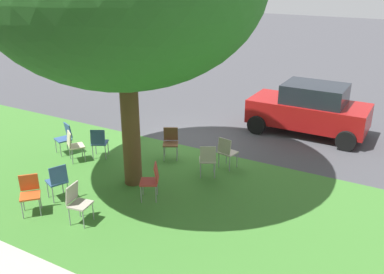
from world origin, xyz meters
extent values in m
plane|color=#424247|center=(0.00, 0.00, 0.00)|extent=(80.00, 80.00, 0.00)
cube|color=#3D752D|center=(0.00, 3.20, 0.00)|extent=(48.00, 6.00, 0.01)
cylinder|color=brown|center=(-0.17, 2.90, 1.65)|extent=(0.44, 0.44, 3.30)
cube|color=#ADA393|center=(-1.60, 1.63, 0.44)|extent=(0.56, 0.56, 0.04)
cube|color=#ADA393|center=(-1.69, 1.79, 0.68)|extent=(0.39, 0.27, 0.40)
cylinder|color=gray|center=(-1.67, 1.39, 0.21)|extent=(0.02, 0.02, 0.42)
cylinder|color=gray|center=(-1.36, 1.57, 0.21)|extent=(0.02, 0.02, 0.42)
cylinder|color=gray|center=(-1.84, 1.69, 0.21)|extent=(0.02, 0.02, 0.42)
cylinder|color=gray|center=(-1.53, 1.87, 0.21)|extent=(0.02, 0.02, 0.42)
cube|color=#335184|center=(1.59, 2.10, 0.44)|extent=(0.56, 0.55, 0.04)
cube|color=#335184|center=(1.51, 2.26, 0.68)|extent=(0.39, 0.26, 0.40)
cylinder|color=gray|center=(1.51, 1.86, 0.21)|extent=(0.02, 0.02, 0.42)
cylinder|color=gray|center=(1.83, 2.03, 0.21)|extent=(0.02, 0.02, 0.42)
cylinder|color=gray|center=(1.35, 2.16, 0.21)|extent=(0.02, 0.02, 0.42)
cylinder|color=gray|center=(1.67, 2.33, 0.21)|extent=(0.02, 0.02, 0.42)
cube|color=#B7332D|center=(-0.99, 3.38, 0.44)|extent=(0.55, 0.56, 0.04)
cube|color=#B7332D|center=(-1.14, 3.29, 0.68)|extent=(0.27, 0.39, 0.40)
cylinder|color=gray|center=(-0.75, 3.30, 0.21)|extent=(0.02, 0.02, 0.42)
cylinder|color=gray|center=(-0.93, 3.62, 0.21)|extent=(0.02, 0.02, 0.42)
cylinder|color=gray|center=(-1.04, 3.13, 0.21)|extent=(0.02, 0.02, 0.42)
cylinder|color=gray|center=(-1.22, 3.45, 0.21)|extent=(0.02, 0.02, 0.42)
cube|color=beige|center=(1.99, 2.61, 0.44)|extent=(0.57, 0.57, 0.04)
cube|color=beige|center=(2.09, 2.76, 0.68)|extent=(0.38, 0.30, 0.40)
cylinder|color=gray|center=(1.74, 2.57, 0.21)|extent=(0.02, 0.02, 0.42)
cylinder|color=gray|center=(2.04, 2.37, 0.21)|extent=(0.02, 0.02, 0.42)
cylinder|color=gray|center=(1.94, 2.85, 0.21)|extent=(0.02, 0.02, 0.42)
cylinder|color=gray|center=(2.23, 2.65, 0.21)|extent=(0.02, 0.02, 0.42)
cube|color=#ADA393|center=(-1.86, 0.93, 0.44)|extent=(0.49, 0.48, 0.04)
cube|color=#ADA393|center=(-1.82, 1.11, 0.68)|extent=(0.41, 0.16, 0.40)
cylinder|color=gray|center=(-2.07, 0.80, 0.21)|extent=(0.02, 0.02, 0.42)
cylinder|color=gray|center=(-1.72, 0.73, 0.21)|extent=(0.02, 0.02, 0.42)
cylinder|color=gray|center=(-2.00, 1.14, 0.21)|extent=(0.02, 0.02, 0.42)
cylinder|color=gray|center=(-1.65, 1.06, 0.21)|extent=(0.02, 0.02, 0.42)
cube|color=#335184|center=(2.69, 2.42, 0.44)|extent=(0.54, 0.53, 0.04)
cube|color=#335184|center=(2.62, 2.26, 0.68)|extent=(0.40, 0.23, 0.40)
cylinder|color=gray|center=(2.92, 2.51, 0.21)|extent=(0.02, 0.02, 0.42)
cylinder|color=gray|center=(2.59, 2.65, 0.21)|extent=(0.02, 0.02, 0.42)
cylinder|color=gray|center=(2.79, 2.19, 0.21)|extent=(0.02, 0.02, 0.42)
cylinder|color=gray|center=(2.46, 2.33, 0.21)|extent=(0.02, 0.02, 0.42)
cube|color=brown|center=(-0.20, 1.20, 0.44)|extent=(0.56, 0.55, 0.04)
cube|color=brown|center=(-0.12, 1.04, 0.68)|extent=(0.39, 0.27, 0.40)
cylinder|color=gray|center=(-0.13, 1.44, 0.21)|extent=(0.02, 0.02, 0.42)
cylinder|color=gray|center=(-0.44, 1.26, 0.21)|extent=(0.02, 0.02, 0.42)
cylinder|color=gray|center=(0.04, 1.14, 0.21)|extent=(0.02, 0.02, 0.42)
cylinder|color=gray|center=(-0.28, 0.96, 0.21)|extent=(0.02, 0.02, 0.42)
cube|color=#C64C1E|center=(0.88, 5.17, 0.44)|extent=(0.58, 0.58, 0.04)
cube|color=#C64C1E|center=(1.01, 5.05, 0.68)|extent=(0.34, 0.35, 0.40)
cylinder|color=gray|center=(0.88, 5.42, 0.21)|extent=(0.02, 0.02, 0.42)
cylinder|color=gray|center=(0.64, 5.16, 0.21)|extent=(0.02, 0.02, 0.42)
cylinder|color=gray|center=(1.13, 5.19, 0.21)|extent=(0.02, 0.02, 0.42)
cylinder|color=gray|center=(0.88, 4.93, 0.21)|extent=(0.02, 0.02, 0.42)
cube|color=#335184|center=(0.89, 4.40, 0.44)|extent=(0.53, 0.54, 0.04)
cube|color=#335184|center=(0.72, 4.47, 0.68)|extent=(0.24, 0.40, 0.40)
cylinder|color=gray|center=(0.97, 4.17, 0.21)|extent=(0.02, 0.02, 0.42)
cylinder|color=gray|center=(1.12, 4.50, 0.21)|extent=(0.02, 0.02, 0.42)
cylinder|color=gray|center=(0.66, 4.30, 0.21)|extent=(0.02, 0.02, 0.42)
cylinder|color=gray|center=(0.80, 4.63, 0.21)|extent=(0.02, 0.02, 0.42)
cube|color=#ADA393|center=(-0.32, 4.91, 0.44)|extent=(0.46, 0.48, 0.04)
cube|color=#ADA393|center=(-0.14, 4.94, 0.68)|extent=(0.15, 0.41, 0.40)
cylinder|color=gray|center=(-0.52, 5.06, 0.21)|extent=(0.02, 0.02, 0.42)
cylinder|color=gray|center=(-0.46, 4.70, 0.21)|extent=(0.02, 0.02, 0.42)
cylinder|color=gray|center=(-0.18, 5.11, 0.21)|extent=(0.02, 0.02, 0.42)
cylinder|color=gray|center=(-0.12, 4.76, 0.21)|extent=(0.02, 0.02, 0.42)
cube|color=maroon|center=(-2.99, -2.70, 0.68)|extent=(3.70, 1.64, 0.76)
cube|color=#1E232B|center=(-3.14, -2.70, 1.33)|extent=(1.90, 1.44, 0.64)
cylinder|color=black|center=(-1.59, -1.83, 0.30)|extent=(0.60, 0.18, 0.60)
cylinder|color=black|center=(-1.59, -3.57, 0.30)|extent=(0.60, 0.18, 0.60)
cylinder|color=black|center=(-4.39, -1.83, 0.30)|extent=(0.60, 0.18, 0.60)
cylinder|color=black|center=(-4.39, -3.57, 0.30)|extent=(0.60, 0.18, 0.60)
camera|label=1|loc=(-6.17, 10.50, 5.02)|focal=39.92mm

